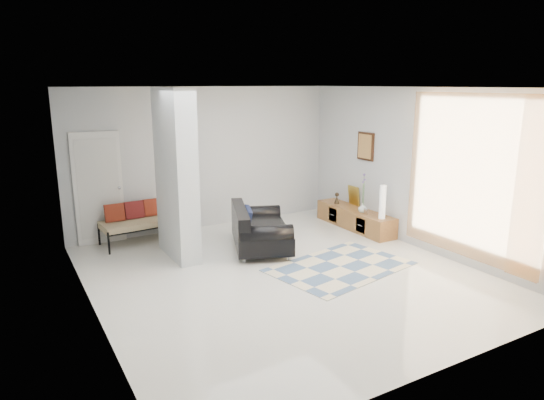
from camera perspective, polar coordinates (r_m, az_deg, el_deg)
floor at (r=7.54m, az=1.32°, el=-8.71°), size 6.00×6.00×0.00m
ceiling at (r=6.98m, az=1.44°, el=13.08°), size 6.00×6.00×0.00m
wall_back at (r=9.78m, az=-7.78°, el=4.87°), size 6.00×0.00×6.00m
wall_front at (r=4.90m, az=19.88°, el=-4.59°), size 6.00×0.00×6.00m
wall_left at (r=6.21m, az=-20.91°, el=-0.94°), size 0.00×6.00×6.00m
wall_right at (r=8.85m, az=16.84°, el=3.50°), size 0.00×6.00×6.00m
partition_column at (r=8.11m, az=-11.24°, el=2.95°), size 0.35×1.20×2.80m
hallway_door at (r=9.24m, az=-19.74°, el=1.29°), size 0.85×0.06×2.04m
curtain at (r=8.05m, az=22.37°, el=2.46°), size 0.00×2.55×2.55m
wall_art at (r=9.78m, az=10.97°, el=6.22°), size 0.04×0.45×0.55m
media_console at (r=9.93m, az=9.71°, el=-2.12°), size 0.45×1.99×0.80m
loveseat at (r=8.52m, az=-1.72°, el=-3.52°), size 1.41×1.79×0.76m
daybed at (r=9.20m, az=-14.98°, el=-2.24°), size 1.59×0.77×0.77m
area_rug at (r=7.89m, az=8.02°, el=-7.77°), size 2.41×1.84×0.01m
cylinder_lamp at (r=9.21m, az=12.88°, el=-0.24°), size 0.12×0.12×0.63m
bronze_figurine at (r=10.24m, az=7.64°, el=0.22°), size 0.12×0.12×0.23m
vase at (r=9.62m, az=10.62°, el=-0.91°), size 0.18×0.18×0.18m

